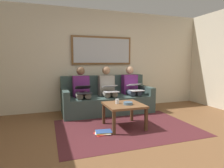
% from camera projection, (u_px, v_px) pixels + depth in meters
% --- Properties ---
extents(ground_plane, '(6.00, 5.20, 0.10)m').
position_uv_depth(ground_plane, '(148.00, 149.00, 2.87)').
color(ground_plane, brown).
extents(wall_rear, '(6.00, 0.12, 2.60)m').
position_uv_depth(wall_rear, '(101.00, 60.00, 5.16)').
color(wall_rear, beige).
rests_on(wall_rear, ground_plane).
extents(area_rug, '(2.60, 1.80, 0.01)m').
position_uv_depth(area_rug, '(126.00, 127.00, 3.66)').
color(area_rug, '#4C1E23').
rests_on(area_rug, ground_plane).
extents(couch, '(2.20, 0.90, 0.90)m').
position_uv_depth(couch, '(107.00, 99.00, 4.82)').
color(couch, '#384C47').
rests_on(couch, ground_plane).
extents(framed_mirror, '(1.61, 0.05, 0.74)m').
position_uv_depth(framed_mirror, '(102.00, 51.00, 5.04)').
color(framed_mirror, brown).
extents(coffee_table, '(0.70, 0.70, 0.46)m').
position_uv_depth(coffee_table, '(124.00, 107.00, 3.66)').
color(coffee_table, brown).
rests_on(coffee_table, ground_plane).
extents(cup, '(0.07, 0.07, 0.09)m').
position_uv_depth(cup, '(117.00, 101.00, 3.67)').
color(cup, silver).
rests_on(cup, coffee_table).
extents(bowl, '(0.17, 0.17, 0.05)m').
position_uv_depth(bowl, '(128.00, 103.00, 3.59)').
color(bowl, slate).
rests_on(bowl, coffee_table).
extents(person_left, '(0.38, 0.58, 1.14)m').
position_uv_depth(person_left, '(131.00, 87.00, 4.93)').
color(person_left, '#66236B').
rests_on(person_left, couch).
extents(laptop_white, '(0.32, 0.38, 0.16)m').
position_uv_depth(laptop_white, '(135.00, 87.00, 4.70)').
color(laptop_white, white).
extents(person_middle, '(0.38, 0.58, 1.14)m').
position_uv_depth(person_middle, '(107.00, 88.00, 4.72)').
color(person_middle, gray).
rests_on(person_middle, couch).
extents(laptop_silver, '(0.34, 0.36, 0.15)m').
position_uv_depth(laptop_silver, '(111.00, 89.00, 4.49)').
color(laptop_silver, silver).
extents(person_right, '(0.38, 0.58, 1.14)m').
position_uv_depth(person_right, '(82.00, 89.00, 4.52)').
color(person_right, '#66236B').
rests_on(person_right, couch).
extents(laptop_black, '(0.34, 0.38, 0.17)m').
position_uv_depth(laptop_black, '(83.00, 90.00, 4.30)').
color(laptop_black, black).
extents(magazine_stack, '(0.33, 0.26, 0.04)m').
position_uv_depth(magazine_stack, '(103.00, 132.00, 3.35)').
color(magazine_stack, red).
rests_on(magazine_stack, ground_plane).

